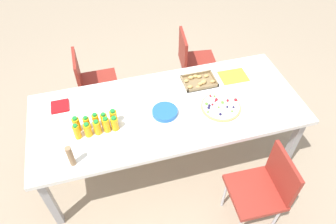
# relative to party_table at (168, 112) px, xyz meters

# --- Properties ---
(ground_plane) EXTENTS (12.00, 12.00, 0.00)m
(ground_plane) POSITION_rel_party_table_xyz_m (0.00, 0.00, -0.68)
(ground_plane) COLOR tan
(party_table) EXTENTS (2.36, 0.98, 0.73)m
(party_table) POSITION_rel_party_table_xyz_m (0.00, 0.00, 0.00)
(party_table) COLOR white
(party_table) RESTS_ON ground_plane
(chair_far_right) EXTENTS (0.45, 0.45, 0.83)m
(chair_far_right) POSITION_rel_party_table_xyz_m (0.54, 0.88, -0.18)
(chair_far_right) COLOR maroon
(chair_far_right) RESTS_ON ground_plane
(chair_near_right) EXTENTS (0.42, 0.42, 0.83)m
(chair_near_right) POSITION_rel_party_table_xyz_m (0.56, -0.82, -0.18)
(chair_near_right) COLOR maroon
(chair_near_right) RESTS_ON ground_plane
(chair_far_left) EXTENTS (0.40, 0.40, 0.83)m
(chair_far_left) POSITION_rel_party_table_xyz_m (-0.61, 0.82, -0.18)
(chair_far_left) COLOR maroon
(chair_far_left) RESTS_ON ground_plane
(juice_bottle_0) EXTENTS (0.05, 0.05, 0.15)m
(juice_bottle_0) POSITION_rel_party_table_xyz_m (-0.77, -0.12, 0.13)
(juice_bottle_0) COLOR #F9AC14
(juice_bottle_0) RESTS_ON party_table
(juice_bottle_1) EXTENTS (0.06, 0.06, 0.14)m
(juice_bottle_1) POSITION_rel_party_table_xyz_m (-0.69, -0.12, 0.12)
(juice_bottle_1) COLOR #F9AE14
(juice_bottle_1) RESTS_ON party_table
(juice_bottle_2) EXTENTS (0.06, 0.06, 0.14)m
(juice_bottle_2) POSITION_rel_party_table_xyz_m (-0.62, -0.12, 0.12)
(juice_bottle_2) COLOR #FAAD14
(juice_bottle_2) RESTS_ON party_table
(juice_bottle_3) EXTENTS (0.06, 0.06, 0.15)m
(juice_bottle_3) POSITION_rel_party_table_xyz_m (-0.54, -0.11, 0.13)
(juice_bottle_3) COLOR #FAAD14
(juice_bottle_3) RESTS_ON party_table
(juice_bottle_4) EXTENTS (0.06, 0.06, 0.14)m
(juice_bottle_4) POSITION_rel_party_table_xyz_m (-0.48, -0.11, 0.12)
(juice_bottle_4) COLOR #F9AD14
(juice_bottle_4) RESTS_ON party_table
(juice_bottle_5) EXTENTS (0.06, 0.06, 0.15)m
(juice_bottle_5) POSITION_rel_party_table_xyz_m (-0.77, -0.04, 0.13)
(juice_bottle_5) COLOR #F9AC14
(juice_bottle_5) RESTS_ON party_table
(juice_bottle_6) EXTENTS (0.05, 0.05, 0.13)m
(juice_bottle_6) POSITION_rel_party_table_xyz_m (-0.69, -0.04, 0.12)
(juice_bottle_6) COLOR #FAAE14
(juice_bottle_6) RESTS_ON party_table
(juice_bottle_7) EXTENTS (0.05, 0.05, 0.14)m
(juice_bottle_7) POSITION_rel_party_table_xyz_m (-0.62, -0.04, 0.12)
(juice_bottle_7) COLOR #FAAE14
(juice_bottle_7) RESTS_ON party_table
(juice_bottle_8) EXTENTS (0.06, 0.06, 0.13)m
(juice_bottle_8) POSITION_rel_party_table_xyz_m (-0.55, -0.05, 0.12)
(juice_bottle_8) COLOR #F9AE14
(juice_bottle_8) RESTS_ON party_table
(juice_bottle_9) EXTENTS (0.06, 0.06, 0.15)m
(juice_bottle_9) POSITION_rel_party_table_xyz_m (-0.47, -0.04, 0.13)
(juice_bottle_9) COLOR #F9AE14
(juice_bottle_9) RESTS_ON party_table
(fruit_pizza) EXTENTS (0.35, 0.35, 0.05)m
(fruit_pizza) POSITION_rel_party_table_xyz_m (0.44, -0.12, 0.07)
(fruit_pizza) COLOR tan
(fruit_pizza) RESTS_ON party_table
(snack_tray) EXTENTS (0.31, 0.22, 0.04)m
(snack_tray) POSITION_rel_party_table_xyz_m (0.37, 0.24, 0.07)
(snack_tray) COLOR olive
(snack_tray) RESTS_ON party_table
(plate_stack) EXTENTS (0.22, 0.22, 0.04)m
(plate_stack) POSITION_rel_party_table_xyz_m (-0.04, -0.06, 0.08)
(plate_stack) COLOR blue
(plate_stack) RESTS_ON party_table
(napkin_stack) EXTENTS (0.15, 0.15, 0.02)m
(napkin_stack) POSITION_rel_party_table_xyz_m (-0.90, 0.27, 0.06)
(napkin_stack) COLOR red
(napkin_stack) RESTS_ON party_table
(cardboard_tube) EXTENTS (0.04, 0.04, 0.19)m
(cardboard_tube) POSITION_rel_party_table_xyz_m (-0.83, -0.36, 0.15)
(cardboard_tube) COLOR #9E7A56
(cardboard_tube) RESTS_ON party_table
(paper_folder) EXTENTS (0.26, 0.21, 0.01)m
(paper_folder) POSITION_rel_party_table_xyz_m (0.72, 0.24, 0.06)
(paper_folder) COLOR yellow
(paper_folder) RESTS_ON party_table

